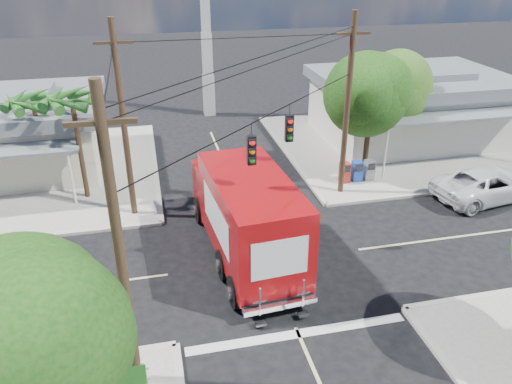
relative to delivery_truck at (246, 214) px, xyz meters
name	(u,v)px	position (x,y,z in m)	size (l,w,h in m)	color
ground	(267,262)	(0.73, -0.67, -1.95)	(120.00, 120.00, 0.00)	black
sidewalk_ne	(391,145)	(11.61, 10.21, -1.88)	(14.12, 14.12, 0.14)	gray
sidewalk_nw	(29,176)	(-10.15, 10.21, -1.88)	(14.12, 14.12, 0.14)	gray
road_markings	(276,283)	(0.73, -2.14, -1.94)	(32.00, 32.00, 0.01)	beige
building_ne	(410,104)	(13.23, 11.30, 0.37)	(11.80, 10.20, 4.50)	silver
building_nw	(5,132)	(-11.27, 11.80, 0.28)	(10.80, 10.20, 4.30)	beige
radio_tower	(206,38)	(1.23, 19.33, 3.70)	(0.80, 0.80, 17.00)	silver
tree_sw_front	(31,333)	(-6.26, -8.21, 2.39)	(3.88, 3.78, 6.03)	#422D1C
tree_ne_front	(373,93)	(7.94, 6.09, 2.82)	(4.21, 4.14, 6.66)	#422D1C
tree_ne_back	(398,90)	(10.54, 8.29, 2.24)	(3.77, 3.66, 5.82)	#422D1C
palm_nw_front	(72,102)	(-6.77, 6.83, 3.10)	(3.01, 3.08, 5.59)	#422D1C
palm_nw_back	(33,103)	(-8.77, 8.33, 2.73)	(3.01, 3.08, 5.19)	#422D1C
utility_poles	(218,143)	(-0.85, 0.94, 2.73)	(12.00, 10.68, 9.00)	#473321
vending_boxes	(357,171)	(7.23, 5.53, -1.26)	(1.90, 0.50, 1.10)	#A6281E
delivery_truck	(246,214)	(0.00, 0.00, 0.00)	(3.44, 9.03, 3.83)	black
parked_car	(487,184)	(12.88, 2.36, -1.16)	(2.61, 5.67, 1.57)	silver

